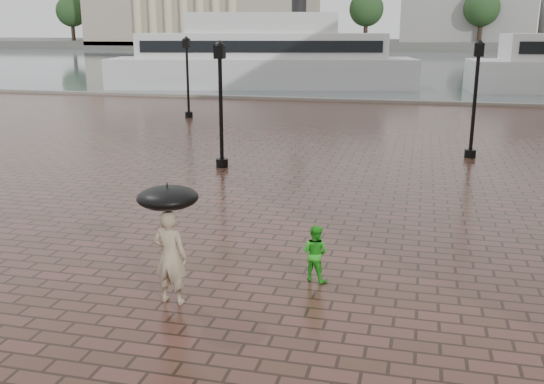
{
  "coord_description": "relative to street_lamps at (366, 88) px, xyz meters",
  "views": [
    {
      "loc": [
        1.0,
        -10.73,
        4.9
      ],
      "look_at": [
        -2.11,
        1.9,
        1.4
      ],
      "focal_mm": 40.0,
      "sensor_mm": 36.0,
      "label": 1
    }
  ],
  "objects": [
    {
      "name": "umbrella",
      "position": [
        -1.77,
        -18.63,
        -0.31
      ],
      "size": [
        1.1,
        1.1,
        1.17
      ],
      "color": "black",
      "rests_on": "ground"
    },
    {
      "name": "quay_edge",
      "position": [
        1.5,
        14.5,
        -2.33
      ],
      "size": [
        80.0,
        0.6,
        0.3
      ],
      "primitive_type": "cube",
      "color": "slate",
      "rests_on": "ground"
    },
    {
      "name": "adult_pedestrian",
      "position": [
        -1.77,
        -18.63,
        -1.43
      ],
      "size": [
        0.69,
        0.48,
        1.78
      ],
      "primitive_type": "imported",
      "rotation": [
        0.0,
        0.0,
        3.05
      ],
      "color": "tan",
      "rests_on": "ground"
    },
    {
      "name": "harbour_water",
      "position": [
        1.5,
        74.5,
        -2.33
      ],
      "size": [
        240.0,
        240.0,
        0.0
      ],
      "primitive_type": "plane",
      "color": "#485157",
      "rests_on": "ground"
    },
    {
      "name": "far_shore",
      "position": [
        1.5,
        142.5,
        -1.33
      ],
      "size": [
        300.0,
        60.0,
        2.0
      ],
      "primitive_type": "cube",
      "color": "#4C4C47",
      "rests_on": "ground"
    },
    {
      "name": "far_trees",
      "position": [
        1.5,
        120.5,
        7.09
      ],
      "size": [
        188.0,
        8.0,
        13.5
      ],
      "color": "#2D2119",
      "rests_on": "ground"
    },
    {
      "name": "child_pedestrian",
      "position": [
        0.62,
        -16.99,
        -1.74
      ],
      "size": [
        0.68,
        0.6,
        1.16
      ],
      "primitive_type": "imported",
      "rotation": [
        0.0,
        0.0,
        2.82
      ],
      "color": "green",
      "rests_on": "ground"
    },
    {
      "name": "street_lamps",
      "position": [
        0.0,
        0.0,
        0.0
      ],
      "size": [
        21.44,
        14.44,
        4.4
      ],
      "color": "black",
      "rests_on": "ground"
    },
    {
      "name": "ferry_near",
      "position": [
        -11.06,
        23.37,
        0.24
      ],
      "size": [
        26.79,
        11.72,
        8.55
      ],
      "rotation": [
        0.0,
        0.0,
        0.22
      ],
      "color": "silver",
      "rests_on": "ground"
    },
    {
      "name": "ground",
      "position": [
        1.5,
        -17.5,
        -2.33
      ],
      "size": [
        300.0,
        300.0,
        0.0
      ],
      "primitive_type": "plane",
      "color": "#3B241A",
      "rests_on": "ground"
    }
  ]
}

